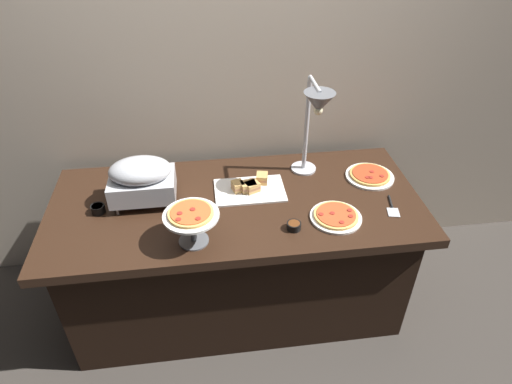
# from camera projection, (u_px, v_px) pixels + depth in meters

# --- Properties ---
(ground_plane) EXTENTS (8.00, 8.00, 0.00)m
(ground_plane) POSITION_uv_depth(u_px,v_px,m) (239.00, 299.00, 2.70)
(ground_plane) COLOR #38332D
(back_wall) EXTENTS (4.40, 0.04, 2.40)m
(back_wall) POSITION_uv_depth(u_px,v_px,m) (225.00, 82.00, 2.39)
(back_wall) COLOR #B7A893
(back_wall) RESTS_ON ground_plane
(buffet_table) EXTENTS (1.90, 0.84, 0.76)m
(buffet_table) POSITION_uv_depth(u_px,v_px,m) (238.00, 254.00, 2.48)
(buffet_table) COLOR black
(buffet_table) RESTS_ON ground_plane
(chafing_dish) EXTENTS (0.32, 0.23, 0.25)m
(chafing_dish) POSITION_uv_depth(u_px,v_px,m) (142.00, 178.00, 2.17)
(chafing_dish) COLOR #B7BABF
(chafing_dish) RESTS_ON buffet_table
(heat_lamp) EXTENTS (0.15, 0.34, 0.56)m
(heat_lamp) POSITION_uv_depth(u_px,v_px,m) (316.00, 111.00, 2.12)
(heat_lamp) COLOR #B7BABF
(heat_lamp) RESTS_ON buffet_table
(pizza_plate_front) EXTENTS (0.25, 0.25, 0.03)m
(pizza_plate_front) POSITION_uv_depth(u_px,v_px,m) (336.00, 216.00, 2.14)
(pizza_plate_front) COLOR white
(pizza_plate_front) RESTS_ON buffet_table
(pizza_plate_center) EXTENTS (0.26, 0.26, 0.03)m
(pizza_plate_center) POSITION_uv_depth(u_px,v_px,m) (370.00, 175.00, 2.42)
(pizza_plate_center) COLOR white
(pizza_plate_center) RESTS_ON buffet_table
(pizza_plate_raised_stand) EXTENTS (0.25, 0.25, 0.18)m
(pizza_plate_raised_stand) POSITION_uv_depth(u_px,v_px,m) (191.00, 218.00, 1.93)
(pizza_plate_raised_stand) COLOR #595B60
(pizza_plate_raised_stand) RESTS_ON buffet_table
(sandwich_platter) EXTENTS (0.37, 0.24, 0.06)m
(sandwich_platter) POSITION_uv_depth(u_px,v_px,m) (250.00, 187.00, 2.32)
(sandwich_platter) COLOR white
(sandwich_platter) RESTS_ON buffet_table
(sauce_cup_near) EXTENTS (0.07, 0.07, 0.04)m
(sauce_cup_near) POSITION_uv_depth(u_px,v_px,m) (294.00, 226.00, 2.07)
(sauce_cup_near) COLOR black
(sauce_cup_near) RESTS_ON buffet_table
(sauce_cup_far) EXTENTS (0.07, 0.07, 0.04)m
(sauce_cup_far) POSITION_uv_depth(u_px,v_px,m) (98.00, 208.00, 2.17)
(sauce_cup_far) COLOR black
(sauce_cup_far) RESTS_ON buffet_table
(serving_spatula) EXTENTS (0.07, 0.17, 0.01)m
(serving_spatula) POSITION_uv_depth(u_px,v_px,m) (392.00, 207.00, 2.21)
(serving_spatula) COLOR #B7BABF
(serving_spatula) RESTS_ON buffet_table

